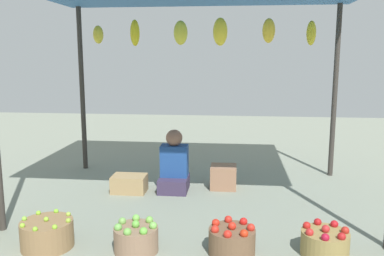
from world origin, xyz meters
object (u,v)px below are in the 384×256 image
object	(u,v)px
basket_red_tomatoes	(232,240)
wooden_crate_near_vendor	(129,184)
basket_limes	(47,234)
vendor_person	(174,167)
basket_green_apples	(136,238)
wooden_crate_stacked_rear	(223,177)
basket_red_apples	(325,242)

from	to	relation	value
basket_red_tomatoes	wooden_crate_near_vendor	world-z (taller)	basket_red_tomatoes
basket_limes	basket_red_tomatoes	world-z (taller)	basket_red_tomatoes
vendor_person	basket_green_apples	bearing A→B (deg)	-92.88
basket_red_tomatoes	wooden_crate_stacked_rear	distance (m)	1.80
vendor_person	basket_red_apples	bearing A→B (deg)	-45.89
basket_green_apples	basket_red_tomatoes	distance (m)	0.83
wooden_crate_stacked_rear	basket_green_apples	bearing A→B (deg)	-111.14
vendor_person	basket_red_apples	xyz separation A→B (m)	(1.54, -1.59, -0.18)
basket_red_tomatoes	wooden_crate_near_vendor	bearing A→B (deg)	130.66
wooden_crate_near_vendor	wooden_crate_stacked_rear	size ratio (longest dim) A/B	1.28
vendor_person	wooden_crate_stacked_rear	bearing A→B (deg)	12.79
basket_green_apples	vendor_person	bearing A→B (deg)	87.12
basket_red_apples	wooden_crate_near_vendor	size ratio (longest dim) A/B	0.96
vendor_person	basket_green_apples	size ratio (longest dim) A/B	2.01
basket_red_tomatoes	wooden_crate_near_vendor	xyz separation A→B (m)	(-1.30, 1.51, -0.02)
basket_red_tomatoes	basket_red_apples	bearing A→B (deg)	4.44
basket_limes	basket_green_apples	world-z (taller)	basket_limes
wooden_crate_near_vendor	basket_limes	bearing A→B (deg)	-102.41
basket_red_apples	wooden_crate_near_vendor	world-z (taller)	basket_red_apples
basket_limes	basket_red_apples	bearing A→B (deg)	2.48
basket_green_apples	basket_red_apples	distance (m)	1.63
basket_green_apples	basket_red_tomatoes	xyz separation A→B (m)	(0.83, 0.04, 0.00)
basket_green_apples	wooden_crate_stacked_rear	bearing A→B (deg)	68.86
basket_red_apples	basket_green_apples	bearing A→B (deg)	-176.52
basket_limes	basket_green_apples	bearing A→B (deg)	0.47
vendor_person	basket_red_tomatoes	world-z (taller)	vendor_person
basket_green_apples	basket_limes	bearing A→B (deg)	-179.53
vendor_person	basket_red_apples	distance (m)	2.22
vendor_person	wooden_crate_near_vendor	distance (m)	0.60
basket_red_apples	wooden_crate_stacked_rear	size ratio (longest dim) A/B	1.23
basket_limes	wooden_crate_near_vendor	bearing A→B (deg)	77.59
basket_limes	wooden_crate_stacked_rear	bearing A→B (deg)	50.46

